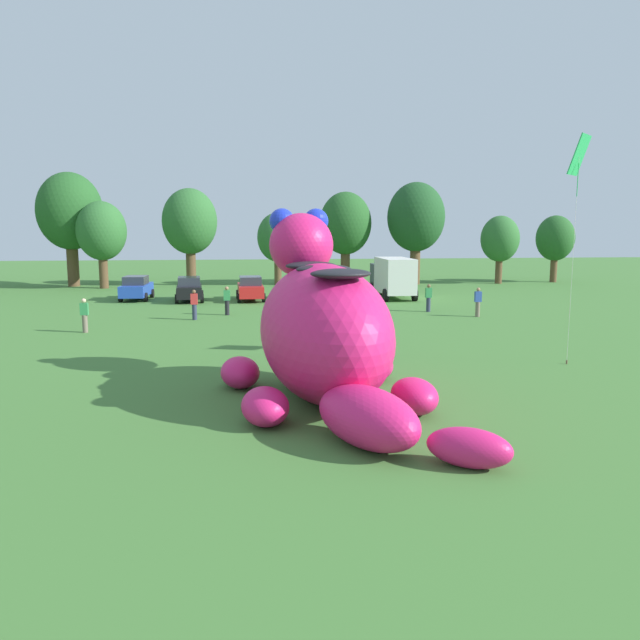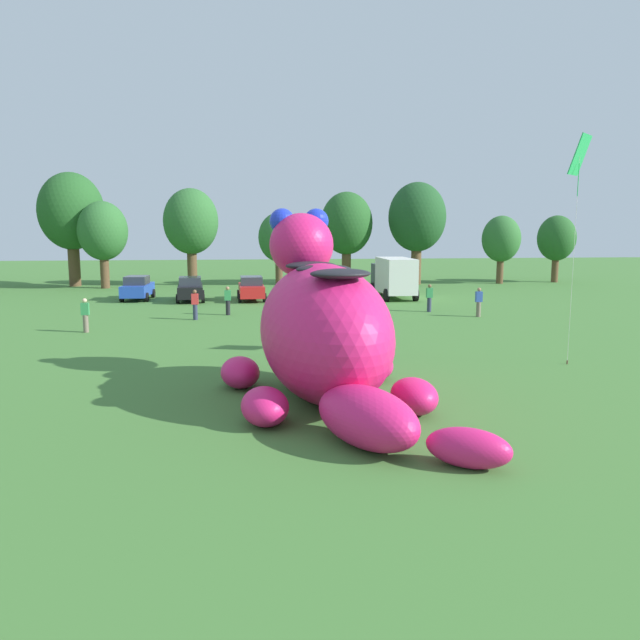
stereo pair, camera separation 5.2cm
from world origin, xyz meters
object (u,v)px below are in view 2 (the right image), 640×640
giant_inflatable_creature (324,330)px  spectator_far_side (479,302)px  car_orange (310,287)px  spectator_by_cars (228,301)px  car_red (251,288)px  spectator_near_inflatable (85,315)px  spectator_mid_field (429,298)px  spectator_wandering (195,305)px  car_blue (137,288)px  tethered_flying_kite (580,159)px  car_black (190,289)px  box_truck (394,276)px

giant_inflatable_creature → spectator_far_side: size_ratio=6.49×
car_orange → spectator_by_cars: 9.67m
car_red → spectator_near_inflatable: 15.12m
spectator_near_inflatable → spectator_mid_field: size_ratio=1.00×
car_red → spectator_wandering: size_ratio=2.44×
spectator_near_inflatable → spectator_by_cars: same height
car_orange → spectator_wandering: 12.09m
car_blue → spectator_mid_field: size_ratio=2.43×
tethered_flying_kite → car_black: bearing=126.4°
car_black → car_red: size_ratio=1.01×
car_red → car_orange: size_ratio=0.98×
spectator_far_side → giant_inflatable_creature: bearing=-123.7°
box_truck → car_black: bearing=-177.7°
spectator_wandering → box_truck: bearing=35.2°
box_truck → tethered_flying_kite: (1.64, -22.81, 6.11)m
tethered_flying_kite → spectator_far_side: bearing=85.0°
spectator_far_side → spectator_by_cars: bearing=171.0°
spectator_near_inflatable → spectator_far_side: bearing=8.2°
box_truck → spectator_near_inflatable: bearing=-144.6°
giant_inflatable_creature → tethered_flying_kite: size_ratio=1.30×
spectator_wandering → car_black: bearing=97.0°
car_blue → spectator_near_inflatable: car_blue is taller
spectator_wandering → car_blue: bearing=115.9°
spectator_mid_field → spectator_far_side: bearing=-46.8°
spectator_wandering → spectator_by_cars: bearing=43.8°
giant_inflatable_creature → car_blue: bearing=110.7°
spectator_mid_field → car_black: bearing=154.6°
giant_inflatable_creature → car_black: size_ratio=2.63×
car_blue → car_red: size_ratio=0.99×
car_orange → spectator_mid_field: size_ratio=2.48×
car_orange → box_truck: bearing=0.2°
car_orange → tethered_flying_kite: tethered_flying_kite is taller
car_orange → tethered_flying_kite: 25.06m
spectator_mid_field → spectator_far_side: (2.26, -2.41, 0.00)m
car_orange → box_truck: box_truck is taller
car_blue → spectator_mid_field: 20.84m
giant_inflatable_creature → car_blue: 29.23m
spectator_near_inflatable → giant_inflatable_creature: bearing=-52.1°
car_orange → box_truck: 6.27m
tethered_flying_kite → giant_inflatable_creature: bearing=-158.5°
car_orange → giant_inflatable_creature: bearing=-94.3°
car_blue → spectator_by_cars: size_ratio=2.43×
car_black → spectator_mid_field: bearing=-25.4°
giant_inflatable_creature → spectator_by_cars: giant_inflatable_creature is taller
spectator_wandering → tethered_flying_kite: size_ratio=0.20×
spectator_by_cars → spectator_mid_field: bearing=0.4°
spectator_mid_field → spectator_wandering: same height
car_black → box_truck: bearing=2.3°
car_blue → spectator_wandering: size_ratio=2.43×
car_black → spectator_wandering: bearing=-83.0°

